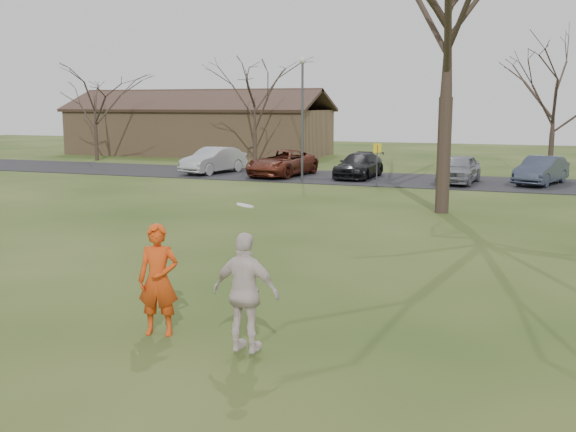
% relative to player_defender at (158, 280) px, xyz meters
% --- Properties ---
extents(ground, '(120.00, 120.00, 0.00)m').
position_rel_player_defender_xyz_m(ground, '(0.91, -0.02, -0.97)').
color(ground, '#1E380F').
rests_on(ground, ground).
extents(parking_strip, '(62.00, 6.50, 0.04)m').
position_rel_player_defender_xyz_m(parking_strip, '(0.91, 24.98, -0.95)').
color(parking_strip, black).
rests_on(parking_strip, ground).
extents(player_defender, '(0.80, 0.63, 1.94)m').
position_rel_player_defender_xyz_m(player_defender, '(0.00, 0.00, 0.00)').
color(player_defender, '#D14111').
rests_on(player_defender, ground).
extents(car_1, '(2.48, 4.70, 1.47)m').
position_rel_player_defender_xyz_m(car_1, '(-11.19, 24.61, -0.19)').
color(car_1, '#A6A8AC').
rests_on(car_1, parking_strip).
extents(car_2, '(3.02, 5.38, 1.42)m').
position_rel_player_defender_xyz_m(car_2, '(-7.00, 24.59, -0.22)').
color(car_2, '#5E2416').
rests_on(car_2, parking_strip).
extents(car_3, '(2.07, 4.59, 1.30)m').
position_rel_player_defender_xyz_m(car_3, '(-2.77, 25.11, -0.28)').
color(car_3, black).
rests_on(car_3, parking_strip).
extents(car_4, '(2.06, 4.33, 1.43)m').
position_rel_player_defender_xyz_m(car_4, '(2.55, 24.38, -0.21)').
color(car_4, gray).
rests_on(car_4, parking_strip).
extents(car_5, '(2.75, 4.46, 1.39)m').
position_rel_player_defender_xyz_m(car_5, '(6.41, 25.24, -0.23)').
color(car_5, '#343C4E').
rests_on(car_5, parking_strip).
extents(catching_play, '(1.12, 0.50, 2.34)m').
position_rel_player_defender_xyz_m(catching_play, '(1.86, -0.51, 0.10)').
color(catching_play, silver).
rests_on(catching_play, ground).
extents(building, '(20.60, 8.50, 5.14)m').
position_rel_player_defender_xyz_m(building, '(-19.09, 37.98, 0.96)').
color(building, '#8C6D4C').
rests_on(building, ground).
extents(lamp_post, '(0.34, 0.34, 6.27)m').
position_rel_player_defender_xyz_m(lamp_post, '(-5.09, 22.48, 3.00)').
color(lamp_post, '#47474C').
rests_on(lamp_post, ground).
extents(sign_yellow, '(0.35, 0.35, 2.08)m').
position_rel_player_defender_xyz_m(sign_yellow, '(-1.09, 21.98, 0.48)').
color(sign_yellow, '#47474C').
rests_on(sign_yellow, ground).
extents(big_tree, '(9.00, 9.00, 14.00)m').
position_rel_player_defender_xyz_m(big_tree, '(2.91, 14.98, 6.03)').
color(big_tree, '#352821').
rests_on(big_tree, ground).
extents(small_tree_row, '(55.00, 5.90, 8.50)m').
position_rel_player_defender_xyz_m(small_tree_row, '(5.29, 30.04, 2.93)').
color(small_tree_row, '#352821').
rests_on(small_tree_row, ground).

